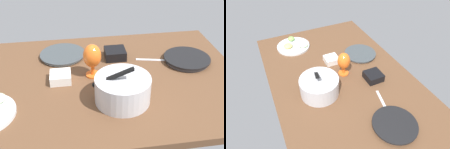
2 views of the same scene
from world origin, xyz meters
TOP-DOWN VIEW (x-y plane):
  - ground_plane at (0.00, 0.00)cm, footprint 160.00×104.00cm
  - dinner_plate_left at (-54.98, -10.50)cm, footprint 27.37×27.37cm
  - dinner_plate_right at (18.31, -27.96)cm, footprint 27.48×27.48cm
  - mixing_bowl at (-10.16, 20.47)cm, footprint 28.02×26.96cm
  - hurricane_glass_orange at (1.93, -3.92)cm, footprint 9.85×9.85cm
  - square_bowl_white at (19.53, -1.02)cm, footprint 11.07×11.07cm
  - square_bowl_black at (-13.39, -21.55)cm, footprint 12.36×12.36cm
  - fork_by_left_plate at (-34.29, -15.39)cm, footprint 17.97×5.61cm

SIDE VIEW (x-z plane):
  - ground_plane at x=0.00cm, z-range -4.00..0.00cm
  - fork_by_left_plate at x=-34.29cm, z-range 0.00..0.60cm
  - dinner_plate_right at x=18.31cm, z-range 0.04..2.24cm
  - dinner_plate_left at x=-54.98cm, z-range 0.06..3.05cm
  - square_bowl_white at x=19.53cm, z-range 0.28..5.14cm
  - square_bowl_black at x=-13.39cm, z-range 0.32..5.95cm
  - mixing_bowl at x=-10.16cm, z-range -2.78..16.86cm
  - hurricane_glass_orange at x=1.93cm, z-range 2.24..21.18cm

